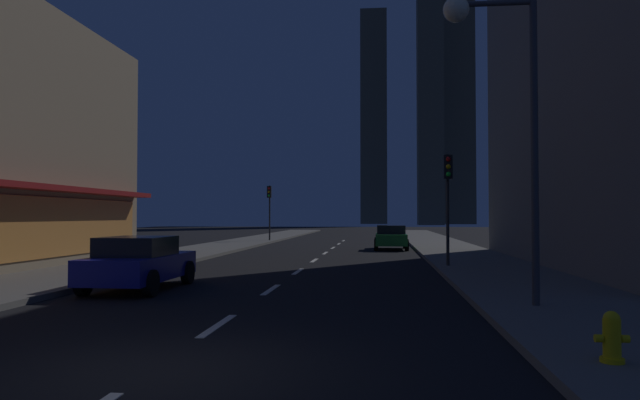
{
  "coord_description": "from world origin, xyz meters",
  "views": [
    {
      "loc": [
        2.97,
        -7.26,
        2.02
      ],
      "look_at": [
        0.0,
        21.34,
        2.8
      ],
      "focal_mm": 32.66,
      "sensor_mm": 36.0,
      "label": 1
    }
  ],
  "objects_px": {
    "fire_hydrant_far_left": "(174,252)",
    "traffic_light_near_right": "(448,185)",
    "car_parked_far": "(391,237)",
    "fire_hydrant_yellow_near": "(612,338)",
    "street_lamp_right": "(494,72)",
    "traffic_light_far_left": "(269,201)",
    "car_parked_near": "(139,262)"
  },
  "relations": [
    {
      "from": "car_parked_far",
      "to": "street_lamp_right",
      "type": "xyz_separation_m",
      "value": [
        1.78,
        -22.48,
        4.33
      ]
    },
    {
      "from": "fire_hydrant_yellow_near",
      "to": "traffic_light_far_left",
      "type": "bearing_deg",
      "value": 107.52
    },
    {
      "from": "traffic_light_far_left",
      "to": "car_parked_near",
      "type": "bearing_deg",
      "value": -86.2
    },
    {
      "from": "fire_hydrant_far_left",
      "to": "traffic_light_near_right",
      "type": "height_order",
      "value": "traffic_light_near_right"
    },
    {
      "from": "car_parked_near",
      "to": "fire_hydrant_far_left",
      "type": "bearing_deg",
      "value": 104.38
    },
    {
      "from": "car_parked_far",
      "to": "fire_hydrant_yellow_near",
      "type": "bearing_deg",
      "value": -85.18
    },
    {
      "from": "car_parked_far",
      "to": "traffic_light_near_right",
      "type": "height_order",
      "value": "traffic_light_near_right"
    },
    {
      "from": "fire_hydrant_yellow_near",
      "to": "traffic_light_near_right",
      "type": "height_order",
      "value": "traffic_light_near_right"
    },
    {
      "from": "car_parked_far",
      "to": "fire_hydrant_far_left",
      "type": "height_order",
      "value": "car_parked_far"
    },
    {
      "from": "fire_hydrant_far_left",
      "to": "traffic_light_far_left",
      "type": "height_order",
      "value": "traffic_light_far_left"
    },
    {
      "from": "traffic_light_far_left",
      "to": "traffic_light_near_right",
      "type": "bearing_deg",
      "value": -63.14
    },
    {
      "from": "car_parked_far",
      "to": "traffic_light_far_left",
      "type": "bearing_deg",
      "value": 135.81
    },
    {
      "from": "car_parked_far",
      "to": "street_lamp_right",
      "type": "distance_m",
      "value": 22.96
    },
    {
      "from": "fire_hydrant_yellow_near",
      "to": "fire_hydrant_far_left",
      "type": "bearing_deg",
      "value": 125.54
    },
    {
      "from": "fire_hydrant_yellow_near",
      "to": "fire_hydrant_far_left",
      "type": "xyz_separation_m",
      "value": [
        -11.8,
        16.52,
        0.0
      ]
    },
    {
      "from": "traffic_light_near_right",
      "to": "traffic_light_far_left",
      "type": "distance_m",
      "value": 24.35
    },
    {
      "from": "traffic_light_near_right",
      "to": "street_lamp_right",
      "type": "bearing_deg",
      "value": -90.72
    },
    {
      "from": "fire_hydrant_yellow_near",
      "to": "fire_hydrant_far_left",
      "type": "relative_size",
      "value": 1.0
    },
    {
      "from": "traffic_light_near_right",
      "to": "traffic_light_far_left",
      "type": "xyz_separation_m",
      "value": [
        -11.0,
        21.72,
        0.0
      ]
    },
    {
      "from": "car_parked_far",
      "to": "street_lamp_right",
      "type": "height_order",
      "value": "street_lamp_right"
    },
    {
      "from": "street_lamp_right",
      "to": "traffic_light_far_left",
      "type": "bearing_deg",
      "value": 109.15
    },
    {
      "from": "car_parked_near",
      "to": "street_lamp_right",
      "type": "bearing_deg",
      "value": -17.04
    },
    {
      "from": "traffic_light_near_right",
      "to": "traffic_light_far_left",
      "type": "height_order",
      "value": "same"
    },
    {
      "from": "car_parked_far",
      "to": "fire_hydrant_far_left",
      "type": "bearing_deg",
      "value": -131.45
    },
    {
      "from": "fire_hydrant_yellow_near",
      "to": "traffic_light_far_left",
      "type": "height_order",
      "value": "traffic_light_far_left"
    },
    {
      "from": "fire_hydrant_far_left",
      "to": "street_lamp_right",
      "type": "distance_m",
      "value": 16.91
    },
    {
      "from": "car_parked_near",
      "to": "car_parked_far",
      "type": "xyz_separation_m",
      "value": [
        7.2,
        19.73,
        0.0
      ]
    },
    {
      "from": "car_parked_far",
      "to": "fire_hydrant_yellow_near",
      "type": "height_order",
      "value": "car_parked_far"
    },
    {
      "from": "traffic_light_near_right",
      "to": "street_lamp_right",
      "type": "relative_size",
      "value": 0.64
    },
    {
      "from": "traffic_light_near_right",
      "to": "street_lamp_right",
      "type": "xyz_separation_m",
      "value": [
        -0.12,
        -9.61,
        1.87
      ]
    },
    {
      "from": "car_parked_far",
      "to": "traffic_light_near_right",
      "type": "xyz_separation_m",
      "value": [
        1.9,
        -12.87,
        2.45
      ]
    },
    {
      "from": "car_parked_near",
      "to": "car_parked_far",
      "type": "distance_m",
      "value": 21.0
    }
  ]
}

